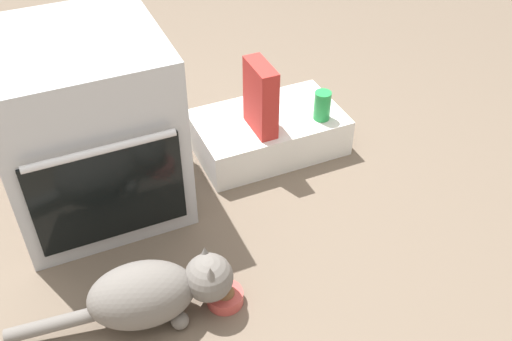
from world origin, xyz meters
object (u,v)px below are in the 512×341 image
oven (87,126)px  pantry_cabinet (268,132)px  cat (155,292)px  soda_can (322,106)px  food_bowl (225,296)px  cereal_box (261,98)px

oven → pantry_cabinet: size_ratio=1.10×
cat → pantry_cabinet: bearing=52.7°
cat → soda_can: (0.85, 0.54, 0.10)m
food_bowl → cereal_box: size_ratio=0.41×
oven → cereal_box: oven is taller
food_bowl → cat: (-0.21, 0.03, 0.09)m
oven → food_bowl: oven is taller
oven → food_bowl: 0.75m
food_bowl → cat: bearing=171.0°
oven → cat: (0.04, -0.62, -0.21)m
pantry_cabinet → cereal_box: size_ratio=2.12×
oven → pantry_cabinet: oven is taller
oven → cat: bearing=-86.4°
pantry_cabinet → oven: bearing=-178.5°
food_bowl → soda_can: size_ratio=0.96×
food_bowl → soda_can: bearing=41.5°
oven → soda_can: (0.89, -0.08, -0.11)m
cat → soda_can: bearing=41.3°
cereal_box → soda_can: bearing=-8.1°
pantry_cabinet → cereal_box: (-0.06, -0.06, 0.22)m
cat → cereal_box: size_ratio=2.40×
oven → soda_can: oven is taller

